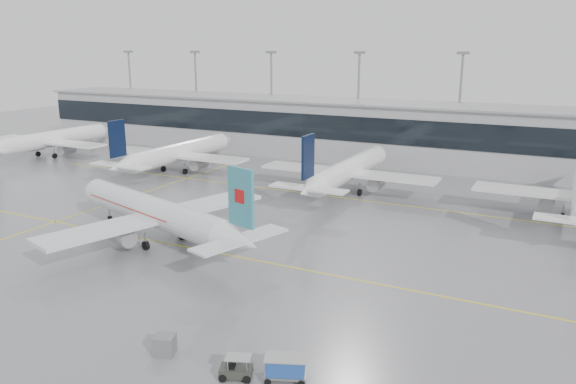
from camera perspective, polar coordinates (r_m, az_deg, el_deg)
The scene contains 15 objects.
ground at distance 64.91m, azimuth -4.85°, elevation -6.64°, with size 320.00×320.00×0.00m, color gray.
taxi_line_main at distance 64.91m, azimuth -4.85°, elevation -6.64°, with size 120.00×0.25×0.01m, color yellow.
taxi_line_north at distance 90.50m, azimuth 5.18°, elevation -0.53°, with size 120.00×0.25×0.01m, color yellow.
taxi_line_cross at distance 93.87m, azimuth -15.68°, elevation -0.47°, with size 0.25×60.00×0.01m, color yellow.
terminal at distance 119.05m, azimuth 11.05°, elevation 5.82°, with size 180.00×15.00×12.00m, color #A4A4A8.
terminal_glass at distance 111.67m, azimuth 10.00°, elevation 6.09°, with size 180.00×0.20×5.00m, color black.
terminal_roof at distance 118.31m, azimuth 11.20°, elevation 8.79°, with size 182.00×16.00×0.40m, color gray.
light_masts at distance 123.97m, azimuth 12.01°, elevation 9.53°, with size 156.40×1.00×22.60m.
air_canada_jet at distance 70.24m, azimuth -13.14°, elevation -2.12°, with size 36.38×29.80×11.72m.
parked_jet_a at distance 134.39m, azimuth -23.09°, elevation 4.91°, with size 29.64×36.96×11.72m.
parked_jet_b at distance 110.13m, azimuth -11.19°, elevation 3.92°, with size 29.64×36.96×11.72m.
parked_jet_c at distance 92.97m, azimuth 6.09°, elevation 2.20°, with size 29.64×36.96×11.72m.
baggage_tug at distance 42.85m, azimuth -5.30°, elevation -17.59°, with size 3.55×2.24×1.71m.
baggage_cart at distance 42.18m, azimuth -0.27°, elevation -17.32°, with size 3.39×2.66×1.85m.
gse_unit at distance 46.43m, azimuth -12.41°, elevation -14.92°, with size 1.57×1.45×1.57m, color slate.
Camera 1 is at (32.26, -51.28, 23.28)m, focal length 35.00 mm.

